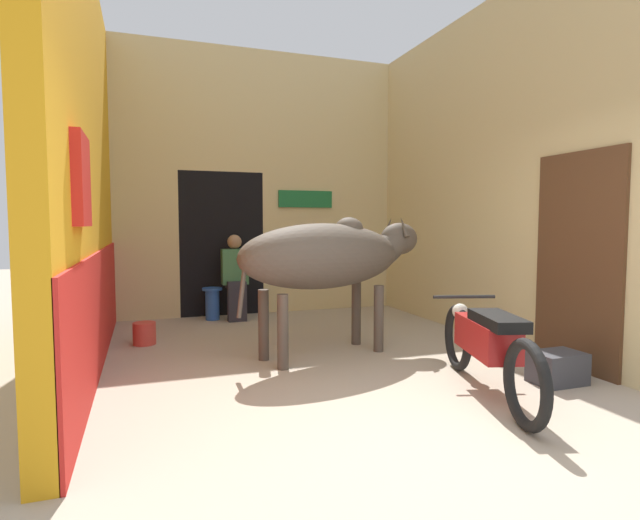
{
  "coord_description": "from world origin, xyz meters",
  "views": [
    {
      "loc": [
        -1.74,
        -2.79,
        1.42
      ],
      "look_at": [
        0.02,
        2.21,
        1.03
      ],
      "focal_mm": 28.0,
      "sensor_mm": 36.0,
      "label": 1
    }
  ],
  "objects_px": {
    "plastic_stool": "(212,303)",
    "bucket": "(144,333)",
    "cow": "(330,256)",
    "crate": "(557,368)",
    "motorcycle_near": "(487,343)",
    "shopkeeper_seated": "(235,275)"
  },
  "relations": [
    {
      "from": "cow",
      "to": "plastic_stool",
      "type": "height_order",
      "value": "cow"
    },
    {
      "from": "cow",
      "to": "motorcycle_near",
      "type": "xyz_separation_m",
      "value": [
        0.76,
        -1.63,
        -0.64
      ]
    },
    {
      "from": "crate",
      "to": "bucket",
      "type": "xyz_separation_m",
      "value": [
        -3.46,
        2.73,
        -0.01
      ]
    },
    {
      "from": "plastic_stool",
      "to": "crate",
      "type": "relative_size",
      "value": 1.08
    },
    {
      "from": "cow",
      "to": "motorcycle_near",
      "type": "distance_m",
      "value": 1.91
    },
    {
      "from": "plastic_stool",
      "to": "shopkeeper_seated",
      "type": "bearing_deg",
      "value": -20.3
    },
    {
      "from": "cow",
      "to": "motorcycle_near",
      "type": "height_order",
      "value": "cow"
    },
    {
      "from": "cow",
      "to": "plastic_stool",
      "type": "bearing_deg",
      "value": 111.68
    },
    {
      "from": "crate",
      "to": "motorcycle_near",
      "type": "bearing_deg",
      "value": -177.38
    },
    {
      "from": "motorcycle_near",
      "to": "shopkeeper_seated",
      "type": "distance_m",
      "value": 4.16
    },
    {
      "from": "cow",
      "to": "crate",
      "type": "distance_m",
      "value": 2.41
    },
    {
      "from": "cow",
      "to": "bucket",
      "type": "relative_size",
      "value": 9.15
    },
    {
      "from": "cow",
      "to": "crate",
      "type": "height_order",
      "value": "cow"
    },
    {
      "from": "motorcycle_near",
      "to": "bucket",
      "type": "bearing_deg",
      "value": 133.95
    },
    {
      "from": "shopkeeper_seated",
      "to": "bucket",
      "type": "relative_size",
      "value": 4.83
    },
    {
      "from": "shopkeeper_seated",
      "to": "plastic_stool",
      "type": "bearing_deg",
      "value": 159.7
    },
    {
      "from": "crate",
      "to": "bucket",
      "type": "distance_m",
      "value": 4.41
    },
    {
      "from": "plastic_stool",
      "to": "bucket",
      "type": "bearing_deg",
      "value": -126.8
    },
    {
      "from": "cow",
      "to": "shopkeeper_seated",
      "type": "relative_size",
      "value": 1.9
    },
    {
      "from": "shopkeeper_seated",
      "to": "plastic_stool",
      "type": "relative_size",
      "value": 2.65
    },
    {
      "from": "motorcycle_near",
      "to": "crate",
      "type": "relative_size",
      "value": 4.54
    },
    {
      "from": "cow",
      "to": "bucket",
      "type": "height_order",
      "value": "cow"
    }
  ]
}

